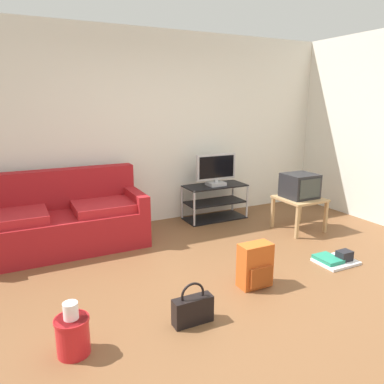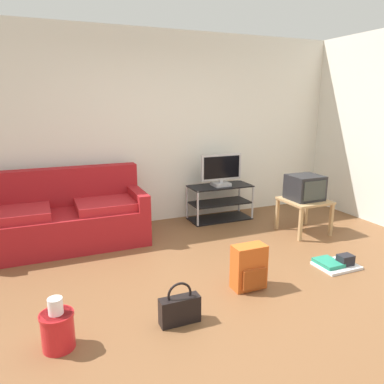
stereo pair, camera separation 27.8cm
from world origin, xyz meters
name	(u,v)px [view 2 (the right image)]	position (x,y,z in m)	size (l,w,h in m)	color
ground_plane	(225,299)	(0.00, 0.00, -0.01)	(9.00, 9.80, 0.02)	brown
wall_back	(147,130)	(0.00, 2.45, 1.35)	(9.00, 0.10, 2.70)	silver
couch	(64,218)	(-1.24, 1.92, 0.34)	(1.96, 0.83, 0.92)	maroon
tv_stand	(220,202)	(1.00, 2.09, 0.26)	(0.93, 0.43, 0.52)	black
flat_tv	(221,170)	(1.00, 2.07, 0.75)	(0.63, 0.22, 0.47)	#B2B2B7
side_table	(304,204)	(1.78, 1.14, 0.39)	(0.56, 0.56, 0.46)	tan
crt_tv	(305,187)	(1.78, 1.15, 0.62)	(0.42, 0.39, 0.33)	#232326
backpack	(249,267)	(0.29, 0.09, 0.21)	(0.32, 0.24, 0.43)	#CC561E
handbag	(180,309)	(-0.52, -0.20, 0.12)	(0.33, 0.11, 0.36)	black
cleaning_bucket	(58,328)	(-1.44, -0.15, 0.16)	(0.24, 0.24, 0.40)	red
floor_tray	(336,263)	(1.41, 0.11, 0.04)	(0.43, 0.34, 0.14)	silver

